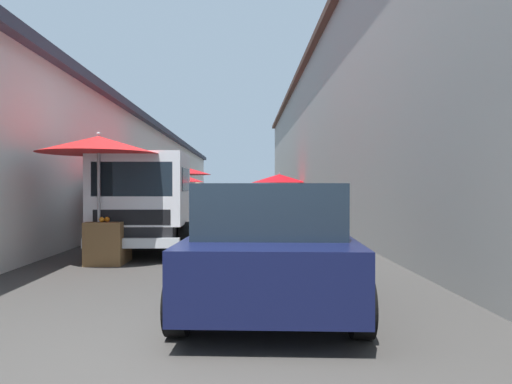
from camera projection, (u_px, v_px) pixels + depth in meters
The scene contains 12 objects.
ground at pixel (230, 225), 17.15m from camera, with size 90.00×90.00×0.00m, color #3D3A38.
building_left_whitewash at pixel (65, 170), 19.22m from camera, with size 49.80×7.50×4.17m.
building_right_concrete at pixel (395, 135), 19.51m from camera, with size 49.80×7.50×7.18m.
fruit_stall_far_left at pixel (166, 178), 14.22m from camera, with size 2.64×2.64×2.25m.
fruit_stall_mid_lane at pixel (101, 169), 8.42m from camera, with size 2.13×2.13×2.40m.
fruit_stall_near_right at pixel (279, 182), 23.05m from camera, with size 2.79×2.79×2.11m.
fruit_stall_far_right at pixel (149, 177), 11.73m from camera, with size 2.78×2.78×2.10m.
hatchback_car at pixel (270, 242), 5.67m from camera, with size 4.01×2.12×1.45m.
delivery_truck at pixel (148, 204), 9.89m from camera, with size 4.93×1.98×2.08m.
vendor_by_crates at pixel (198, 198), 18.87m from camera, with size 0.53×0.46×1.66m.
vendor_in_shade at pixel (208, 200), 18.83m from camera, with size 0.42×0.53×1.54m.
parked_scooter at pixel (161, 212), 17.47m from camera, with size 1.68×0.54×1.14m.
Camera 1 is at (-3.65, -0.59, 1.42)m, focal length 32.70 mm.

